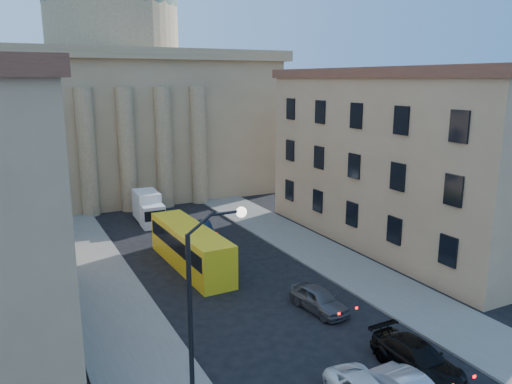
# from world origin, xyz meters

# --- Properties ---
(sidewalk_left) EXTENTS (5.00, 60.00, 0.15)m
(sidewalk_left) POSITION_xyz_m (-8.50, 18.00, 0.07)
(sidewalk_left) COLOR #63615B
(sidewalk_left) RESTS_ON ground
(sidewalk_right) EXTENTS (5.00, 60.00, 0.15)m
(sidewalk_right) POSITION_xyz_m (8.50, 18.00, 0.07)
(sidewalk_right) COLOR #63615B
(sidewalk_right) RESTS_ON ground
(church) EXTENTS (68.02, 28.76, 36.60)m
(church) POSITION_xyz_m (0.00, 55.47, 11.88)
(church) COLOR #806C4F
(church) RESTS_ON ground
(building_right) EXTENTS (11.60, 26.60, 14.70)m
(building_right) POSITION_xyz_m (17.00, 22.00, 7.42)
(building_right) COLOR tan
(building_right) RESTS_ON ground
(street_lamp) EXTENTS (2.62, 0.44, 8.83)m
(street_lamp) POSITION_xyz_m (-6.97, 8.00, 5.29)
(street_lamp) COLOR black
(street_lamp) RESTS_ON ground
(car_right_mid) EXTENTS (2.23, 5.23, 1.50)m
(car_right_mid) POSITION_xyz_m (3.21, 6.12, 0.75)
(car_right_mid) COLOR black
(car_right_mid) RESTS_ON ground
(car_right_far) EXTENTS (2.13, 4.43, 1.46)m
(car_right_far) POSITION_xyz_m (2.71, 13.77, 0.73)
(car_right_far) COLOR #48494D
(car_right_far) RESTS_ON ground
(car_right_distant) EXTENTS (1.99, 4.39, 1.40)m
(car_right_distant) POSITION_xyz_m (1.59, 30.57, 0.70)
(car_right_distant) COLOR black
(car_right_distant) RESTS_ON ground
(city_bus) EXTENTS (2.90, 10.96, 3.07)m
(city_bus) POSITION_xyz_m (-1.80, 24.17, 1.65)
(city_bus) COLOR yellow
(city_bus) RESTS_ON ground
(box_truck) EXTENTS (2.33, 5.48, 2.96)m
(box_truck) POSITION_xyz_m (-1.42, 37.36, 1.40)
(box_truck) COLOR silver
(box_truck) RESTS_ON ground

